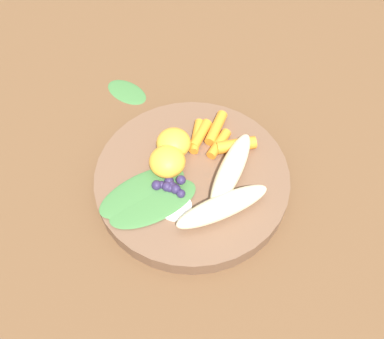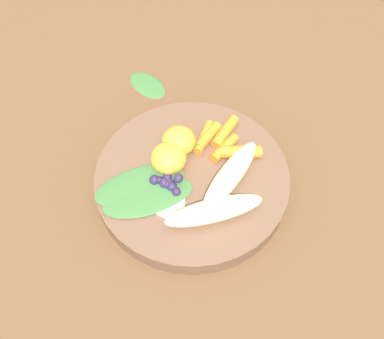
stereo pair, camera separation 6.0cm
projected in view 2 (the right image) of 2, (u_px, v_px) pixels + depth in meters
ground_plane at (192, 184)px, 0.63m from camera, size 2.40×2.40×0.00m
bowl at (192, 179)px, 0.62m from camera, size 0.29×0.29×0.03m
banana_peeled_left at (230, 175)px, 0.58m from camera, size 0.04×0.14×0.03m
banana_peeled_right at (214, 210)px, 0.55m from camera, size 0.12×0.12×0.03m
orange_segment_near at (169, 158)px, 0.60m from camera, size 0.05×0.05×0.04m
orange_segment_far at (179, 141)px, 0.61m from camera, size 0.05×0.05×0.04m
carrot_front at (241, 152)px, 0.62m from camera, size 0.06×0.05×0.02m
carrot_mid_left at (224, 148)px, 0.62m from camera, size 0.02×0.05×0.02m
carrot_mid_right at (225, 132)px, 0.64m from camera, size 0.02×0.06×0.02m
carrot_rear at (208, 136)px, 0.63m from camera, size 0.02×0.05×0.02m
carrot_small at (204, 137)px, 0.63m from camera, size 0.03×0.06×0.01m
blueberry_pile at (168, 183)px, 0.59m from camera, size 0.05×0.03×0.02m
coconut_shred_patch at (167, 203)px, 0.57m from camera, size 0.05×0.05×0.00m
kale_leaf_left at (140, 184)px, 0.59m from camera, size 0.13×0.14×0.01m
kale_leaf_right at (148, 197)px, 0.58m from camera, size 0.13×0.14×0.01m
kale_leaf_stray at (147, 84)px, 0.75m from camera, size 0.09×0.07×0.01m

